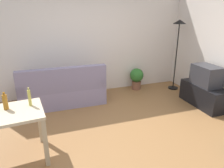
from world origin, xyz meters
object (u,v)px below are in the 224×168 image
couch (63,91)px  bottle_amber (5,102)px  potted_plant (137,77)px  bottle_squat (30,98)px  tv (206,76)px  torchiere_lamp (178,36)px  tv_stand (203,95)px

couch → bottle_amber: 1.94m
potted_plant → bottle_squat: 3.26m
tv → potted_plant: 1.76m
torchiere_lamp → potted_plant: torchiere_lamp is taller
torchiere_lamp → bottle_squat: size_ratio=6.64×
tv → bottle_amber: bearing=97.5°
couch → tv: bearing=159.5°
couch → bottle_squat: bottle_squat is taller
couch → torchiere_lamp: 3.15m
couch → tv_stand: 3.15m
tv → bottle_squat: (-3.56, -0.49, 0.18)m
tv_stand → tv: bearing=-90.0°
tv_stand → torchiere_lamp: bearing=0.0°
couch → potted_plant: bearing=-171.0°
bottle_squat → couch: bearing=69.1°
couch → torchiere_lamp: torchiere_lamp is taller
tv_stand → bottle_squat: (-3.56, -0.49, 0.64)m
couch → tv: 3.18m
tv → torchiere_lamp: torchiere_lamp is taller
torchiere_lamp → bottle_amber: bearing=-157.1°
torchiere_lamp → potted_plant: bearing=163.3°
tv_stand → bottle_squat: bottle_squat is taller
potted_plant → bottle_squat: size_ratio=2.09×
tv_stand → bottle_amber: (-3.87, -0.51, 0.63)m
couch → torchiere_lamp: size_ratio=1.02×
tv → torchiere_lamp: 1.33m
tv_stand → torchiere_lamp: size_ratio=0.61×
potted_plant → bottle_amber: bottle_amber is taller
couch → bottle_amber: bottle_amber is taller
tv_stand → bottle_squat: 3.65m
couch → bottle_amber: (-0.92, -1.62, 0.56)m
tv_stand → couch: bearing=69.5°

